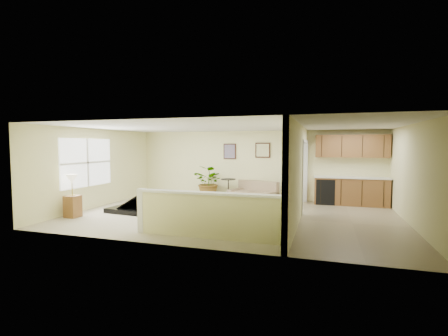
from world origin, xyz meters
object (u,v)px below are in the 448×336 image
(piano, at_px, (135,193))
(loveseat, at_px, (253,191))
(accent_table, at_px, (228,186))
(palm_plant, at_px, (210,183))
(piano_bench, at_px, (175,207))
(small_plant, at_px, (289,198))
(lamp_stand, at_px, (72,199))

(piano, relative_size, loveseat, 0.88)
(piano, distance_m, accent_table, 3.44)
(accent_table, distance_m, palm_plant, 0.74)
(piano_bench, distance_m, small_plant, 3.84)
(piano_bench, distance_m, lamp_stand, 2.81)
(palm_plant, bearing_deg, small_plant, -8.66)
(piano_bench, bearing_deg, palm_plant, 90.51)
(small_plant, distance_m, lamp_stand, 6.56)
(loveseat, xyz_separation_m, accent_table, (-0.92, -0.00, 0.14))
(loveseat, height_order, lamp_stand, lamp_stand)
(accent_table, relative_size, small_plant, 1.42)
(small_plant, bearing_deg, palm_plant, 171.34)
(loveseat, distance_m, small_plant, 1.39)
(piano_bench, relative_size, small_plant, 1.31)
(piano, height_order, piano_bench, piano)
(loveseat, xyz_separation_m, small_plant, (1.31, -0.45, -0.12))
(piano_bench, xyz_separation_m, lamp_stand, (-2.58, -1.08, 0.27))
(small_plant, bearing_deg, piano_bench, -139.58)
(lamp_stand, bearing_deg, accent_table, 50.68)
(piano_bench, height_order, small_plant, small_plant)
(accent_table, bearing_deg, piano_bench, -103.43)
(lamp_stand, bearing_deg, small_plant, 32.92)
(piano_bench, relative_size, loveseat, 0.37)
(piano, distance_m, piano_bench, 1.50)
(piano_bench, relative_size, lamp_stand, 0.60)
(loveseat, distance_m, palm_plant, 1.66)
(piano, height_order, small_plant, piano)
(palm_plant, xyz_separation_m, lamp_stand, (-2.56, -4.01, -0.10))
(piano, xyz_separation_m, palm_plant, (1.43, 2.69, 0.08))
(lamp_stand, bearing_deg, loveseat, 43.69)
(loveseat, relative_size, accent_table, 2.50)
(loveseat, xyz_separation_m, lamp_stand, (-4.20, -4.01, 0.15))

